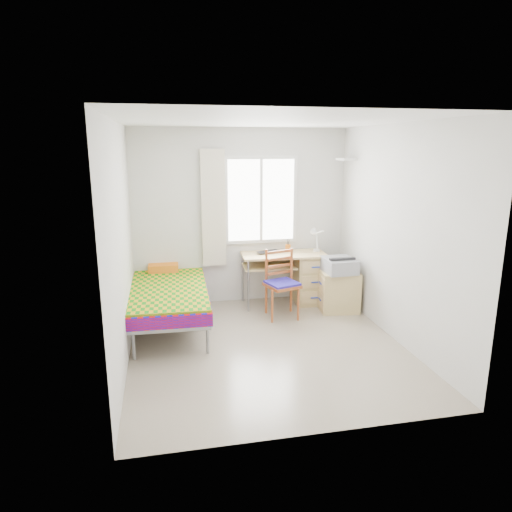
{
  "coord_description": "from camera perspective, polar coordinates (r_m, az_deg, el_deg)",
  "views": [
    {
      "loc": [
        -1.15,
        -4.92,
        2.33
      ],
      "look_at": [
        -0.02,
        0.55,
        0.99
      ],
      "focal_mm": 32.0,
      "sensor_mm": 36.0,
      "label": 1
    }
  ],
  "objects": [
    {
      "name": "laptop",
      "position": [
        6.78,
        1.77,
        0.42
      ],
      "size": [
        0.42,
        0.35,
        0.03
      ],
      "primitive_type": "imported",
      "rotation": [
        0.0,
        0.0,
        0.36
      ],
      "color": "black",
      "rests_on": "desk"
    },
    {
      "name": "bed",
      "position": [
        6.22,
        -10.92,
        -4.26
      ],
      "size": [
        1.08,
        2.2,
        0.94
      ],
      "rotation": [
        0.0,
        0.0,
        -0.03
      ],
      "color": "gray",
      "rests_on": "floor"
    },
    {
      "name": "book",
      "position": [
        6.81,
        1.78,
        -1.28
      ],
      "size": [
        0.23,
        0.27,
        0.02
      ],
      "primitive_type": "imported",
      "rotation": [
        0.0,
        0.0,
        0.34
      ],
      "color": "gray",
      "rests_on": "desk"
    },
    {
      "name": "wall_right",
      "position": [
        5.73,
        17.24,
        2.56
      ],
      "size": [
        0.0,
        3.5,
        3.5
      ],
      "primitive_type": "plane",
      "rotation": [
        1.57,
        0.0,
        -1.57
      ],
      "color": "silver",
      "rests_on": "ground"
    },
    {
      "name": "desk",
      "position": [
        6.97,
        6.09,
        -2.42
      ],
      "size": [
        1.27,
        0.64,
        0.78
      ],
      "rotation": [
        0.0,
        0.0,
        -0.05
      ],
      "color": "#E1B876",
      "rests_on": "floor"
    },
    {
      "name": "pen_cup",
      "position": [
        6.94,
        4.01,
        1.02
      ],
      "size": [
        0.09,
        0.09,
        0.1
      ],
      "primitive_type": "cylinder",
      "rotation": [
        0.0,
        0.0,
        0.05
      ],
      "color": "orange",
      "rests_on": "desk"
    },
    {
      "name": "wall_back",
      "position": [
        6.85,
        -1.88,
        4.87
      ],
      "size": [
        3.2,
        0.0,
        3.2
      ],
      "primitive_type": "plane",
      "rotation": [
        1.57,
        0.0,
        0.0
      ],
      "color": "silver",
      "rests_on": "ground"
    },
    {
      "name": "task_lamp",
      "position": [
        6.82,
        7.47,
        2.38
      ],
      "size": [
        0.22,
        0.32,
        0.39
      ],
      "rotation": [
        0.0,
        0.0,
        -0.26
      ],
      "color": "white",
      "rests_on": "desk"
    },
    {
      "name": "window",
      "position": [
        6.85,
        0.63,
        6.99
      ],
      "size": [
        1.1,
        0.04,
        1.3
      ],
      "color": "white",
      "rests_on": "wall_back"
    },
    {
      "name": "floating_shelf",
      "position": [
        6.85,
        11.23,
        11.77
      ],
      "size": [
        0.2,
        0.32,
        0.03
      ],
      "primitive_type": "cube",
      "color": "white",
      "rests_on": "wall_right"
    },
    {
      "name": "wall_left",
      "position": [
        5.05,
        -16.53,
        1.18
      ],
      "size": [
        0.0,
        3.5,
        3.5
      ],
      "primitive_type": "plane",
      "rotation": [
        1.57,
        0.0,
        1.57
      ],
      "color": "silver",
      "rests_on": "ground"
    },
    {
      "name": "printer",
      "position": [
        6.59,
        10.34,
        -1.1
      ],
      "size": [
        0.43,
        0.49,
        0.21
      ],
      "rotation": [
        0.0,
        0.0,
        0.02
      ],
      "color": "#9FA0A6",
      "rests_on": "cabinet"
    },
    {
      "name": "floor",
      "position": [
        5.57,
        1.37,
        -11.23
      ],
      "size": [
        3.5,
        3.5,
        0.0
      ],
      "primitive_type": "plane",
      "color": "#BCAD93",
      "rests_on": "ground"
    },
    {
      "name": "curtain",
      "position": [
        6.7,
        -5.34,
        5.92
      ],
      "size": [
        0.35,
        0.05,
        1.7
      ],
      "primitive_type": "cube",
      "color": "beige",
      "rests_on": "wall_back"
    },
    {
      "name": "ceiling",
      "position": [
        5.06,
        1.54,
        16.57
      ],
      "size": [
        3.5,
        3.5,
        0.0
      ],
      "primitive_type": "plane",
      "rotation": [
        3.14,
        0.0,
        0.0
      ],
      "color": "white",
      "rests_on": "wall_back"
    },
    {
      "name": "cabinet",
      "position": [
        6.74,
        10.24,
        -4.29
      ],
      "size": [
        0.6,
        0.54,
        0.59
      ],
      "rotation": [
        0.0,
        0.0,
        -0.12
      ],
      "color": "tan",
      "rests_on": "floor"
    },
    {
      "name": "chair",
      "position": [
        6.36,
        3.24,
        -2.94
      ],
      "size": [
        0.51,
        0.51,
        0.95
      ],
      "rotation": [
        0.0,
        0.0,
        0.3
      ],
      "color": "brown",
      "rests_on": "floor"
    }
  ]
}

